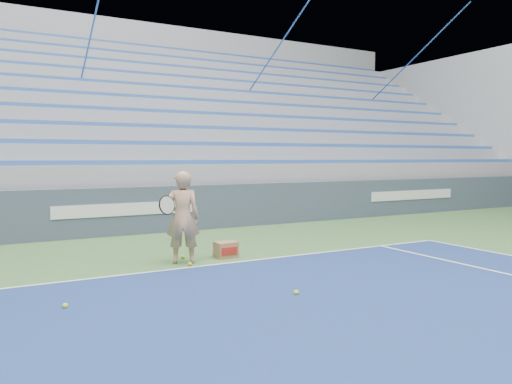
# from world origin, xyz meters

# --- Properties ---
(sponsor_barrier) EXTENTS (30.00, 0.32, 1.10)m
(sponsor_barrier) POSITION_xyz_m (0.00, 15.88, 0.55)
(sponsor_barrier) COLOR #3D4A5D
(sponsor_barrier) RESTS_ON ground
(bleachers) EXTENTS (31.00, 9.15, 7.30)m
(bleachers) POSITION_xyz_m (0.00, 21.60, 2.36)
(bleachers) COLOR #9A9CA2
(bleachers) RESTS_ON ground
(tennis_player) EXTENTS (0.94, 0.89, 1.55)m
(tennis_player) POSITION_xyz_m (0.08, 12.30, 0.78)
(tennis_player) COLOR tan
(tennis_player) RESTS_ON ground
(ball_box) EXTENTS (0.39, 0.31, 0.28)m
(ball_box) POSITION_xyz_m (0.93, 12.38, 0.14)
(ball_box) COLOR #8F6845
(ball_box) RESTS_ON ground
(tennis_ball_0) EXTENTS (0.07, 0.07, 0.07)m
(tennis_ball_0) POSITION_xyz_m (-2.02, 10.57, 0.03)
(tennis_ball_0) COLOR yellow
(tennis_ball_0) RESTS_ON ground
(tennis_ball_1) EXTENTS (0.07, 0.07, 0.07)m
(tennis_ball_1) POSITION_xyz_m (0.68, 9.74, 0.03)
(tennis_ball_1) COLOR yellow
(tennis_ball_1) RESTS_ON ground
(tennis_ball_2) EXTENTS (0.07, 0.07, 0.07)m
(tennis_ball_2) POSITION_xyz_m (0.22, 12.64, 0.03)
(tennis_ball_2) COLOR yellow
(tennis_ball_2) RESTS_ON ground
(tennis_ball_3) EXTENTS (0.07, 0.07, 0.07)m
(tennis_ball_3) POSITION_xyz_m (0.11, 12.03, 0.03)
(tennis_ball_3) COLOR yellow
(tennis_ball_3) RESTS_ON ground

